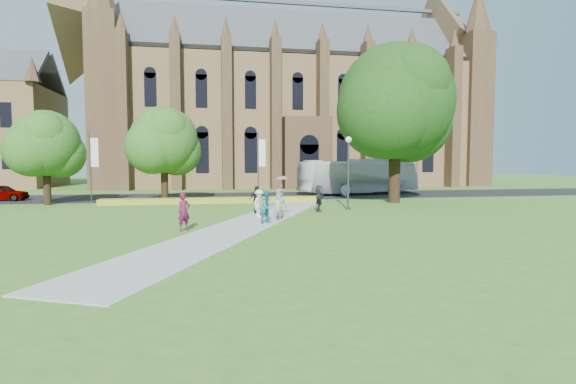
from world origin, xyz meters
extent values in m
plane|color=#396C20|center=(0.00, 0.00, 0.00)|extent=(160.00, 160.00, 0.00)
cube|color=black|center=(0.00, 20.00, 0.01)|extent=(160.00, 10.00, 0.02)
cube|color=#B2B2A8|center=(0.00, 1.00, 0.02)|extent=(15.58, 28.54, 0.04)
cube|color=gold|center=(-2.00, 13.20, 0.23)|extent=(18.00, 1.40, 0.45)
cube|color=brown|center=(10.00, 40.00, 8.50)|extent=(52.00, 16.00, 17.00)
cube|color=#4E3A24|center=(-14.50, 33.00, 10.50)|extent=(3.50, 3.50, 21.00)
cube|color=#4E3A24|center=(34.50, 33.00, 10.50)|extent=(3.50, 3.50, 21.00)
cone|color=#4E3A24|center=(34.50, 33.00, 24.50)|extent=(3.60, 3.60, 7.00)
cube|color=#4E3A24|center=(10.00, 31.00, 4.50)|extent=(6.00, 2.50, 9.00)
cylinder|color=#38383D|center=(7.50, 6.50, 2.40)|extent=(0.14, 0.14, 4.80)
sphere|color=white|center=(7.50, 6.50, 5.02)|extent=(0.44, 0.44, 0.44)
cylinder|color=#38383D|center=(7.50, 6.50, 0.07)|extent=(0.36, 0.36, 0.15)
cylinder|color=#332114|center=(13.00, 11.00, 3.30)|extent=(0.96, 0.96, 6.60)
sphere|color=#14390F|center=(13.00, 11.00, 8.40)|extent=(9.60, 9.60, 9.60)
cylinder|color=#332114|center=(-15.00, 14.00, 1.93)|extent=(0.56, 0.56, 3.85)
sphere|color=#1F4E17|center=(-15.00, 14.00, 4.90)|extent=(5.20, 5.20, 5.20)
cylinder|color=#332114|center=(-6.00, 14.50, 2.06)|extent=(0.60, 0.60, 4.12)
sphere|color=#1F4E17|center=(-6.00, 14.50, 5.25)|extent=(5.60, 5.60, 5.60)
cylinder|color=#38383D|center=(2.00, 15.20, 3.00)|extent=(0.10, 0.10, 6.00)
cube|color=white|center=(2.35, 15.20, 4.20)|extent=(0.60, 0.02, 2.40)
cylinder|color=#38383D|center=(-12.00, 15.20, 3.00)|extent=(0.10, 0.10, 6.00)
cube|color=white|center=(-11.65, 15.20, 4.20)|extent=(0.60, 0.02, 2.40)
imported|color=white|center=(13.18, 20.40, 1.86)|extent=(13.54, 6.29, 3.67)
imported|color=gray|center=(-20.20, 18.69, 0.73)|extent=(4.29, 2.04, 1.42)
imported|color=#531331|center=(-3.67, -1.60, 0.97)|extent=(0.81, 0.75, 1.87)
imported|color=#1C718D|center=(0.79, 0.24, 0.94)|extent=(1.10, 1.05, 1.80)
imported|color=silver|center=(0.63, 2.85, 0.90)|extent=(1.18, 1.27, 1.72)
imported|color=black|center=(0.70, 4.96, 0.95)|extent=(1.15, 0.89, 1.83)
imported|color=gray|center=(1.84, 2.52, 0.92)|extent=(1.01, 0.86, 1.76)
imported|color=#2A2C32|center=(5.07, 5.39, 0.94)|extent=(1.19, 1.74, 1.80)
imported|color=gray|center=(1.52, 0.96, 0.81)|extent=(0.64, 0.51, 1.54)
imported|color=#EBA6B8|center=(2.02, 2.62, 2.15)|extent=(1.01, 1.01, 0.69)
camera|label=1|loc=(-2.55, -24.43, 3.52)|focal=28.00mm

